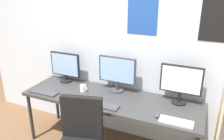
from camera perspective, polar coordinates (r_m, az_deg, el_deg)
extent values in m
cube|color=silver|center=(3.05, 2.82, 5.94)|extent=(4.63, 0.10, 2.60)
cube|color=#1E4799|center=(2.84, 7.52, 13.68)|extent=(0.37, 0.01, 0.50)
cube|color=black|center=(2.73, 25.19, 11.86)|extent=(0.39, 0.01, 0.54)
cube|color=#333333|center=(2.90, -0.40, -7.16)|extent=(2.23, 0.68, 0.04)
cylinder|color=#262628|center=(3.42, -19.36, -10.95)|extent=(0.04, 0.04, 0.70)
cylinder|color=#262628|center=(3.80, -13.48, -6.98)|extent=(0.04, 0.04, 0.70)
cylinder|color=#262628|center=(3.15, 20.57, -14.11)|extent=(0.04, 0.04, 0.70)
cube|color=beige|center=(2.84, 25.87, -6.23)|extent=(0.03, 0.28, 1.78)
cube|color=black|center=(2.51, -7.42, -11.43)|extent=(0.44, 0.17, 0.48)
cylinder|color=black|center=(3.42, -11.20, -2.55)|extent=(0.18, 0.18, 0.02)
cylinder|color=black|center=(3.40, -11.25, -1.89)|extent=(0.03, 0.03, 0.07)
cube|color=black|center=(3.34, -11.44, 1.37)|extent=(0.46, 0.03, 0.34)
cube|color=#8CB2F2|center=(3.32, -11.61, 1.28)|extent=(0.42, 0.01, 0.31)
cylinder|color=#38383D|center=(3.06, 1.21, -4.98)|extent=(0.18, 0.18, 0.02)
cylinder|color=#38383D|center=(3.04, 1.22, -3.96)|extent=(0.03, 0.03, 0.10)
cube|color=#38383D|center=(2.95, 1.29, 0.01)|extent=(0.50, 0.03, 0.35)
cube|color=#8CB2F2|center=(2.94, 1.17, -0.10)|extent=(0.46, 0.01, 0.31)
cylinder|color=black|center=(2.89, 16.09, -7.57)|extent=(0.18, 0.18, 0.02)
cylinder|color=black|center=(2.86, 16.22, -6.42)|extent=(0.03, 0.03, 0.11)
cube|color=black|center=(2.77, 16.69, -2.25)|extent=(0.48, 0.03, 0.34)
cube|color=white|center=(2.75, 16.64, -2.38)|extent=(0.44, 0.01, 0.30)
cube|color=#38383D|center=(3.13, -16.42, -5.28)|extent=(0.39, 0.13, 0.02)
cube|color=#38383D|center=(2.71, -2.42, -8.68)|extent=(0.40, 0.13, 0.02)
cube|color=silver|center=(2.50, 15.54, -12.21)|extent=(0.34, 0.13, 0.02)
ellipsoid|color=#38383D|center=(2.56, 11.12, -10.87)|extent=(0.06, 0.10, 0.03)
cylinder|color=white|center=(3.06, -7.20, -4.47)|extent=(0.08, 0.08, 0.09)
torus|color=white|center=(3.04, -6.55, -4.61)|extent=(0.06, 0.01, 0.06)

